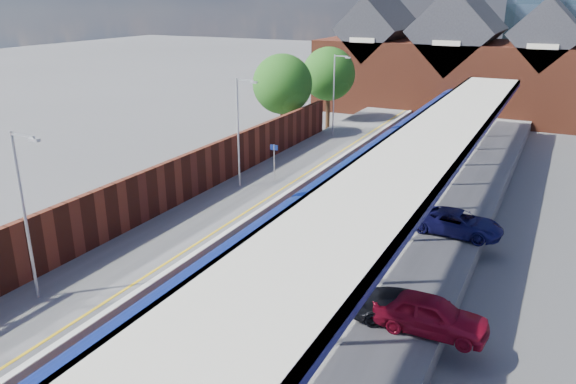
# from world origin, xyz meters

# --- Properties ---
(ground) EXTENTS (240.00, 240.00, 0.00)m
(ground) POSITION_xyz_m (0.00, 30.00, 0.00)
(ground) COLOR #5B5B5E
(ground) RESTS_ON ground
(ballast_bed) EXTENTS (6.00, 76.00, 0.06)m
(ballast_bed) POSITION_xyz_m (0.00, 20.00, 0.03)
(ballast_bed) COLOR #473D33
(ballast_bed) RESTS_ON ground
(rails) EXTENTS (4.51, 76.00, 0.14)m
(rails) POSITION_xyz_m (0.00, 20.00, 0.12)
(rails) COLOR slate
(rails) RESTS_ON ground
(left_platform) EXTENTS (5.00, 76.00, 1.00)m
(left_platform) POSITION_xyz_m (-5.50, 20.00, 0.50)
(left_platform) COLOR #565659
(left_platform) RESTS_ON ground
(right_platform) EXTENTS (6.00, 76.00, 1.00)m
(right_platform) POSITION_xyz_m (6.00, 20.00, 0.50)
(right_platform) COLOR #565659
(right_platform) RESTS_ON ground
(coping_left) EXTENTS (0.30, 76.00, 0.05)m
(coping_left) POSITION_xyz_m (-3.15, 20.00, 1.02)
(coping_left) COLOR silver
(coping_left) RESTS_ON left_platform
(coping_right) EXTENTS (0.30, 76.00, 0.05)m
(coping_right) POSITION_xyz_m (3.15, 20.00, 1.02)
(coping_right) COLOR silver
(coping_right) RESTS_ON right_platform
(yellow_line) EXTENTS (0.14, 76.00, 0.01)m
(yellow_line) POSITION_xyz_m (-3.75, 20.00, 1.01)
(yellow_line) COLOR yellow
(yellow_line) RESTS_ON left_platform
(train) EXTENTS (2.87, 65.90, 3.45)m
(train) POSITION_xyz_m (1.49, 32.16, 2.12)
(train) COLOR navy
(train) RESTS_ON ground
(canopy) EXTENTS (4.50, 52.00, 4.48)m
(canopy) POSITION_xyz_m (5.48, 21.95, 5.25)
(canopy) COLOR #0E1054
(canopy) RESTS_ON right_platform
(lamp_post_b) EXTENTS (1.48, 0.18, 7.00)m
(lamp_post_b) POSITION_xyz_m (-6.36, 6.00, 4.99)
(lamp_post_b) COLOR #A5A8AA
(lamp_post_b) RESTS_ON left_platform
(lamp_post_c) EXTENTS (1.48, 0.18, 7.00)m
(lamp_post_c) POSITION_xyz_m (-6.36, 22.00, 4.99)
(lamp_post_c) COLOR #A5A8AA
(lamp_post_c) RESTS_ON left_platform
(lamp_post_d) EXTENTS (1.48, 0.18, 7.00)m
(lamp_post_d) POSITION_xyz_m (-6.36, 38.00, 4.99)
(lamp_post_d) COLOR #A5A8AA
(lamp_post_d) RESTS_ON left_platform
(platform_sign) EXTENTS (0.55, 0.08, 2.50)m
(platform_sign) POSITION_xyz_m (-5.00, 24.00, 2.69)
(platform_sign) COLOR #A5A8AA
(platform_sign) RESTS_ON left_platform
(brick_wall) EXTENTS (0.35, 50.00, 3.86)m
(brick_wall) POSITION_xyz_m (-8.10, 13.54, 2.45)
(brick_wall) COLOR maroon
(brick_wall) RESTS_ON left_platform
(station_building) EXTENTS (30.00, 12.12, 13.78)m
(station_building) POSITION_xyz_m (0.00, 58.00, 5.45)
(station_building) COLOR maroon
(station_building) RESTS_ON ground
(tree_near) EXTENTS (5.20, 5.20, 8.10)m
(tree_near) POSITION_xyz_m (-10.35, 35.91, 5.35)
(tree_near) COLOR #382314
(tree_near) RESTS_ON ground
(tree_far) EXTENTS (5.20, 5.20, 8.10)m
(tree_far) POSITION_xyz_m (-9.35, 43.91, 5.35)
(tree_far) COLOR #382314
(tree_far) RESTS_ON ground
(parked_car_red) EXTENTS (4.21, 1.69, 1.43)m
(parked_car_red) POSITION_xyz_m (8.50, 10.72, 1.72)
(parked_car_red) COLOR maroon
(parked_car_red) RESTS_ON right_platform
(parked_car_dark) EXTENTS (4.33, 2.76, 1.17)m
(parked_car_dark) POSITION_xyz_m (7.42, 11.04, 1.58)
(parked_car_dark) COLOR black
(parked_car_dark) RESTS_ON right_platform
(parked_car_blue) EXTENTS (4.73, 2.50, 1.27)m
(parked_car_blue) POSITION_xyz_m (7.68, 20.37, 1.63)
(parked_car_blue) COLOR navy
(parked_car_blue) RESTS_ON right_platform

